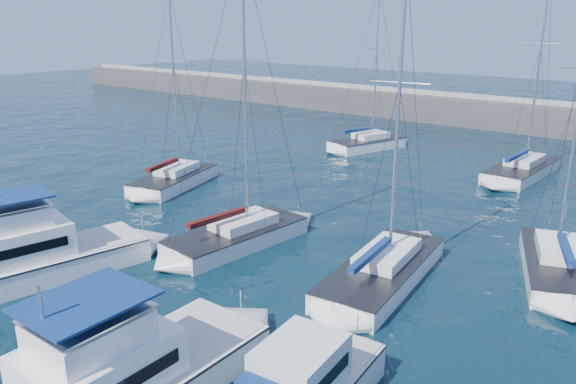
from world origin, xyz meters
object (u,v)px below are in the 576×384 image
Objects in this scene: sailboat_mid_d at (382,271)px; sailboat_back_b at (522,170)px; sailboat_mid_a at (174,179)px; sailboat_mid_e at (558,265)px; motor_yacht_stbd_inner at (122,378)px; sailboat_back_a at (367,143)px; motor_yacht_port_inner at (39,255)px; sailboat_mid_b at (238,236)px.

sailboat_mid_d is 0.91× the size of sailboat_back_b.
sailboat_back_b reaches higher than sailboat_mid_d.
sailboat_mid_a is 26.39m from sailboat_mid_e.
sailboat_mid_a is (-17.94, 17.63, -0.61)m from motor_yacht_stbd_inner.
sailboat_back_b is (14.65, -1.01, -0.00)m from sailboat_back_a.
sailboat_back_b reaches higher than sailboat_mid_e.
motor_yacht_stbd_inner is at bearing -105.34° from sailboat_mid_d.
sailboat_mid_a reaches higher than motor_yacht_port_inner.
sailboat_back_a reaches higher than sailboat_mid_a.
sailboat_mid_e is 1.07× the size of sailboat_back_a.
sailboat_mid_d is at bearing -40.12° from sailboat_back_a.
sailboat_back_a reaches higher than motor_yacht_port_inner.
sailboat_mid_d is 28.51m from sailboat_back_a.
sailboat_mid_e is at bearing 30.67° from sailboat_mid_b.
sailboat_mid_e is at bearing -12.48° from sailboat_mid_a.
motor_yacht_port_inner is 15.71m from sailboat_mid_a.
sailboat_mid_b reaches higher than sailboat_mid_e.
sailboat_mid_a is at bearing 160.94° from sailboat_mid_b.
sailboat_mid_d is at bearing 48.43° from motor_yacht_port_inner.
sailboat_mid_b is at bearing -105.19° from sailboat_back_b.
motor_yacht_stbd_inner is at bearing -133.47° from sailboat_mid_e.
sailboat_mid_d reaches higher than motor_yacht_stbd_inner.
sailboat_back_a is at bearing 179.28° from sailboat_back_b.
sailboat_mid_d is at bearing -85.72° from sailboat_back_b.
sailboat_mid_a is 0.97× the size of sailboat_mid_d.
motor_yacht_port_inner is 35.37m from sailboat_back_b.
sailboat_mid_b is 0.98× the size of sailboat_back_b.
sailboat_mid_b is 1.08× the size of sailboat_back_a.
sailboat_mid_e is at bearing -65.33° from sailboat_back_b.
sailboat_mid_d is (13.27, 9.76, -0.62)m from motor_yacht_port_inner.
motor_yacht_stbd_inner is 0.64× the size of sailboat_back_a.
sailboat_back_a is (-13.07, 37.40, -0.60)m from motor_yacht_stbd_inner.
sailboat_mid_d reaches higher than sailboat_mid_a.
motor_yacht_port_inner is at bearing -80.26° from sailboat_mid_a.
motor_yacht_stbd_inner is 36.43m from sailboat_back_b.
sailboat_mid_e reaches higher than sailboat_back_a.
sailboat_mid_d is 23.20m from sailboat_back_b.
sailboat_mid_a is 20.35m from sailboat_back_a.
sailboat_back_a is at bearing 105.14° from motor_yacht_port_inner.
sailboat_mid_b is at bearing -57.33° from sailboat_back_a.
motor_yacht_port_inner is 0.65× the size of sailboat_back_a.
sailboat_back_a is at bearing 108.45° from motor_yacht_stbd_inner.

